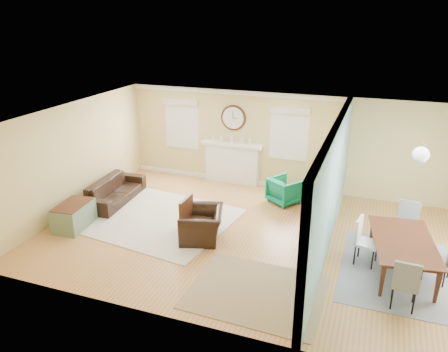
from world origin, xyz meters
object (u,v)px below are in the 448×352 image
(green_chair, at_px, (285,190))
(sofa, at_px, (115,191))
(credenza, at_px, (322,201))
(dining_table, at_px, (403,257))
(eames_chair, at_px, (202,224))

(green_chair, bearing_deg, sofa, 53.88)
(credenza, distance_m, dining_table, 2.58)
(sofa, distance_m, credenza, 5.16)
(sofa, distance_m, eames_chair, 3.02)
(dining_table, bearing_deg, sofa, 74.02)
(sofa, bearing_deg, credenza, -83.45)
(credenza, bearing_deg, sofa, -169.63)
(green_chair, height_order, dining_table, dining_table)
(sofa, bearing_deg, eames_chair, -113.85)
(sofa, bearing_deg, dining_table, -101.82)
(eames_chair, bearing_deg, sofa, -127.56)
(green_chair, bearing_deg, eames_chair, 97.73)
(eames_chair, bearing_deg, green_chair, 135.42)
(sofa, relative_size, eames_chair, 1.99)
(sofa, xyz_separation_m, eames_chair, (2.84, -1.03, 0.03))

